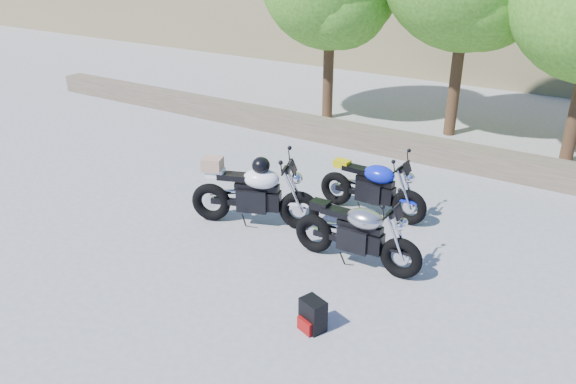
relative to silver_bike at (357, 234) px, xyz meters
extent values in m
plane|color=gray|center=(-1.60, -0.72, -0.51)|extent=(90.00, 90.00, 0.00)
cube|color=brown|center=(-1.60, 4.78, -0.26)|extent=(22.00, 0.55, 0.50)
cylinder|color=#382314|center=(-4.10, 6.48, 1.01)|extent=(0.28, 0.28, 3.02)
sphere|color=#346E18|center=(-3.60, 6.18, 2.63)|extent=(2.38, 2.38, 2.38)
cylinder|color=#382314|center=(-0.80, 6.88, 1.17)|extent=(0.28, 0.28, 3.36)
torus|color=black|center=(0.70, 0.02, -0.19)|extent=(0.64, 0.17, 0.64)
torus|color=black|center=(-0.73, -0.02, -0.19)|extent=(0.64, 0.17, 0.64)
cylinder|color=silver|center=(0.70, 0.02, -0.19)|extent=(0.22, 0.04, 0.22)
cylinder|color=silver|center=(-0.73, -0.02, -0.19)|extent=(0.22, 0.04, 0.22)
cube|color=black|center=(-0.03, 0.00, -0.07)|extent=(0.48, 0.31, 0.36)
cube|color=black|center=(0.03, 0.00, 0.15)|extent=(0.70, 0.17, 0.10)
ellipsoid|color=#A1A1A6|center=(0.10, 0.00, 0.29)|extent=(0.58, 0.40, 0.30)
cube|color=black|center=(-0.33, -0.01, 0.29)|extent=(0.50, 0.23, 0.09)
cube|color=black|center=(-0.63, -0.01, 0.33)|extent=(0.28, 0.21, 0.13)
cylinder|color=black|center=(0.50, 0.01, 0.52)|extent=(0.05, 0.66, 0.03)
sphere|color=silver|center=(0.66, 0.02, 0.35)|extent=(0.18, 0.18, 0.18)
torus|color=black|center=(-1.32, 0.51, -0.16)|extent=(0.71, 0.41, 0.69)
torus|color=black|center=(-2.78, -0.04, -0.16)|extent=(0.71, 0.41, 0.69)
cylinder|color=silver|center=(-1.32, 0.51, -0.16)|extent=(0.24, 0.12, 0.24)
cylinder|color=silver|center=(-2.78, -0.04, -0.16)|extent=(0.24, 0.12, 0.24)
cube|color=black|center=(-2.07, 0.22, -0.03)|extent=(0.60, 0.49, 0.39)
cube|color=black|center=(-2.00, 0.25, 0.21)|extent=(0.77, 0.43, 0.11)
ellipsoid|color=white|center=(-1.93, 0.28, 0.36)|extent=(0.73, 0.61, 0.33)
cube|color=black|center=(-2.37, 0.11, 0.36)|extent=(0.59, 0.41, 0.10)
cube|color=white|center=(-2.68, -0.01, 0.40)|extent=(0.36, 0.31, 0.14)
cylinder|color=black|center=(-1.53, 0.43, 0.61)|extent=(0.28, 0.68, 0.03)
sphere|color=silver|center=(-1.37, 0.49, 0.42)|extent=(0.19, 0.19, 0.19)
ellipsoid|color=black|center=(-1.93, 0.28, 0.60)|extent=(0.40, 0.40, 0.29)
cube|color=#9F795C|center=(-2.72, -0.02, 0.55)|extent=(0.40, 0.38, 0.22)
torus|color=black|center=(0.17, 1.67, -0.19)|extent=(0.64, 0.17, 0.63)
torus|color=black|center=(-1.26, 1.70, -0.19)|extent=(0.64, 0.17, 0.63)
cylinder|color=silver|center=(0.17, 1.67, -0.19)|extent=(0.22, 0.04, 0.22)
cylinder|color=silver|center=(-1.26, 1.70, -0.19)|extent=(0.22, 0.04, 0.22)
cube|color=black|center=(-0.56, 1.68, -0.07)|extent=(0.48, 0.31, 0.36)
cube|color=black|center=(-0.49, 1.68, 0.15)|extent=(0.70, 0.18, 0.10)
ellipsoid|color=#0D1CC5|center=(-0.43, 1.68, 0.29)|extent=(0.58, 0.40, 0.30)
cube|color=black|center=(-0.86, 1.69, 0.29)|extent=(0.50, 0.23, 0.09)
cube|color=#D7C10B|center=(-1.16, 1.70, 0.33)|extent=(0.28, 0.20, 0.13)
cylinder|color=black|center=(-0.03, 1.67, 0.51)|extent=(0.05, 0.65, 0.03)
sphere|color=silver|center=(0.13, 1.67, 0.35)|extent=(0.18, 0.18, 0.18)
cube|color=black|center=(0.24, -1.69, -0.29)|extent=(0.37, 0.32, 0.43)
cube|color=maroon|center=(0.19, -1.82, -0.41)|extent=(0.25, 0.13, 0.18)
camera|label=1|loc=(3.09, -6.71, 4.00)|focal=35.00mm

